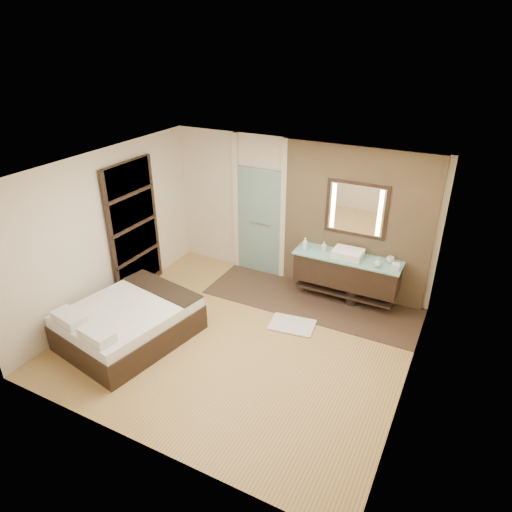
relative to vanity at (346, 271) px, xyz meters
The scene contains 15 objects.
floor 2.29m from the vanity, 119.83° to the right, with size 5.00×5.00×0.00m, color olive.
tile_strip 0.83m from the vanity, 147.54° to the right, with size 3.80×1.30×0.01m, color #3D2D21.
stone_wall 0.82m from the vanity, 90.00° to the left, with size 2.60×0.08×2.70m, color tan.
vanity is the anchor object (origin of this frame).
mirror_unit 1.10m from the vanity, 90.00° to the left, with size 1.06×0.04×0.96m.
frosted_door 1.95m from the vanity, behind, with size 1.10×0.12×2.70m.
shoji_partition 3.82m from the vanity, 159.50° to the right, with size 0.06×1.20×2.40m.
bed 3.74m from the vanity, 134.92° to the right, with size 1.82×2.12×0.73m.
bath_mat 1.39m from the vanity, 113.54° to the right, with size 0.72×0.50×0.02m, color silver.
waste_bin 0.47m from the vanity, 22.69° to the right, with size 0.22×0.22×0.28m, color black.
tissue_box 0.89m from the vanity, ahead, with size 0.12×0.12×0.10m, color white.
soap_bottle_a 0.87m from the vanity, behind, with size 0.09×0.09×0.22m, color white.
soap_bottle_b 0.58m from the vanity, behind, with size 0.08×0.08×0.18m, color #B2B2B2.
soap_bottle_c 0.67m from the vanity, 14.61° to the right, with size 0.13×0.13×0.17m, color #ACD8D5.
cup 0.78m from the vanity, ahead, with size 0.13×0.13×0.10m, color white.
Camera 1 is at (2.88, -5.02, 4.38)m, focal length 32.00 mm.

